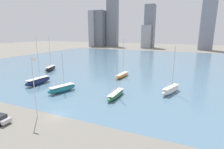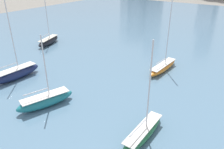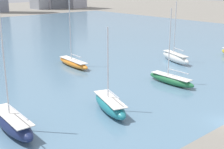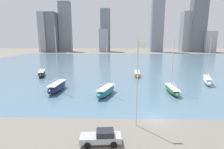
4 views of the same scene
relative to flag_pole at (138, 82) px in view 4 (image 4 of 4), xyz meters
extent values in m
plane|color=gray|center=(3.32, 2.21, -6.70)|extent=(500.00, 500.00, 0.00)
cube|color=slate|center=(3.32, 72.21, -6.70)|extent=(180.00, 140.00, 0.00)
cylinder|color=silver|center=(-0.05, 0.00, -0.49)|extent=(0.14, 0.14, 12.42)
cube|color=white|center=(0.57, 0.00, 5.22)|extent=(1.10, 0.03, 0.70)
cube|color=#8E939E|center=(-82.63, 168.59, 14.38)|extent=(7.35, 10.79, 42.17)
cube|color=slate|center=(-74.86, 171.47, 14.43)|extent=(12.71, 12.55, 42.28)
cube|color=slate|center=(-60.50, 177.09, 20.48)|extent=(13.09, 7.45, 54.38)
cube|color=#9E9EA8|center=(-16.93, 173.78, 5.61)|extent=(9.96, 15.83, 24.63)
cube|color=slate|center=(-15.39, 177.14, 16.44)|extent=(10.45, 11.89, 46.29)
cube|color=gray|center=(40.99, 171.41, 23.98)|extent=(12.66, 8.30, 61.37)
cube|color=#8E939E|center=(75.14, 177.41, 14.91)|extent=(12.04, 12.86, 43.22)
cube|color=#9E9EA8|center=(82.86, 173.65, 12.99)|extent=(12.89, 9.56, 39.38)
cube|color=slate|center=(84.81, 172.72, 20.97)|extent=(15.64, 10.49, 55.34)
cube|color=#A8A8B2|center=(96.47, 170.40, 4.32)|extent=(11.45, 14.12, 22.04)
ellipsoid|color=orange|center=(4.46, 37.58, -5.97)|extent=(2.90, 10.90, 1.45)
cube|color=silver|center=(4.46, 37.58, -5.30)|extent=(2.38, 8.94, 0.10)
cube|color=#2D2D33|center=(4.46, 37.58, -6.37)|extent=(0.30, 1.95, 0.65)
cylinder|color=silver|center=(4.52, 38.39, 1.32)|extent=(0.18, 0.18, 13.13)
cylinder|color=silver|center=(4.37, 36.37, -4.15)|extent=(0.44, 4.06, 0.14)
ellipsoid|color=#19234C|center=(-17.83, 17.48, -5.63)|extent=(3.02, 10.23, 2.14)
cube|color=silver|center=(-17.83, 17.48, -4.61)|extent=(2.48, 8.39, 0.10)
cube|color=#2D2D33|center=(-17.83, 17.48, -6.22)|extent=(0.25, 1.83, 0.96)
cylinder|color=silver|center=(-17.79, 18.24, 2.20)|extent=(0.18, 0.18, 13.53)
cylinder|color=silver|center=(-17.93, 15.49, -3.46)|extent=(0.42, 5.50, 0.14)
ellipsoid|color=black|center=(-29.54, 35.82, -5.75)|extent=(5.13, 9.76, 1.90)
cube|color=beige|center=(-29.54, 35.82, -4.85)|extent=(4.21, 8.01, 0.10)
cube|color=#2D2D33|center=(-29.54, 35.82, -6.27)|extent=(0.68, 1.68, 0.86)
cylinder|color=silver|center=(-29.76, 36.50, 1.88)|extent=(0.18, 0.18, 13.36)
cylinder|color=silver|center=(-29.11, 34.51, -3.70)|extent=(1.43, 4.02, 0.14)
ellipsoid|color=#1E757F|center=(-5.44, 14.45, -5.73)|extent=(5.18, 9.34, 1.93)
cube|color=silver|center=(-5.44, 14.45, -4.82)|extent=(4.25, 7.66, 0.10)
cube|color=#2D2D33|center=(-5.44, 14.45, -6.27)|extent=(0.67, 1.59, 0.87)
cylinder|color=silver|center=(-5.22, 15.09, -0.01)|extent=(0.18, 0.18, 9.51)
cylinder|color=silver|center=(-5.84, 13.27, -3.67)|extent=(1.37, 3.70, 0.14)
ellipsoid|color=#236B3D|center=(10.46, 16.73, -5.96)|extent=(2.19, 9.55, 1.48)
cube|color=silver|center=(10.46, 16.73, -5.27)|extent=(1.80, 7.83, 0.10)
cube|color=#2D2D33|center=(10.46, 16.73, -6.37)|extent=(0.19, 1.71, 0.67)
cylinder|color=silver|center=(10.47, 17.45, 0.46)|extent=(0.18, 0.18, 11.37)
cylinder|color=silver|center=(10.44, 15.34, -4.12)|extent=(0.21, 4.22, 0.14)
ellipsoid|color=white|center=(23.52, 25.94, -5.71)|extent=(5.03, 9.81, 1.98)
cube|color=silver|center=(23.52, 25.94, -4.77)|extent=(4.12, 8.04, 0.10)
cube|color=#2D2D33|center=(23.52, 25.94, -6.25)|extent=(0.73, 1.70, 0.89)
cylinder|color=silver|center=(23.76, 26.62, 0.88)|extent=(0.18, 0.18, 11.20)
cylinder|color=silver|center=(23.14, 24.85, -3.62)|extent=(1.38, 3.60, 0.14)
cube|color=#B7B7BC|center=(-4.97, -4.84, -5.96)|extent=(5.16, 2.29, 0.72)
cube|color=#23282D|center=(-4.42, -4.80, -5.27)|extent=(2.24, 1.83, 0.65)
cylinder|color=black|center=(-3.49, -3.76, -6.32)|extent=(0.80, 0.33, 0.78)
cylinder|color=black|center=(-3.34, -5.68, -6.32)|extent=(0.80, 0.33, 0.78)
cylinder|color=black|center=(-6.60, -4.00, -6.32)|extent=(0.80, 0.33, 0.78)
cylinder|color=black|center=(-6.45, -5.93, -6.32)|extent=(0.80, 0.33, 0.78)
camera|label=1|loc=(27.20, -23.84, 10.17)|focal=28.00mm
camera|label=2|loc=(19.55, -3.54, 12.92)|focal=35.00mm
camera|label=3|loc=(-30.96, -15.11, 10.12)|focal=50.00mm
camera|label=4|loc=(-3.09, -24.35, 5.85)|focal=28.00mm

